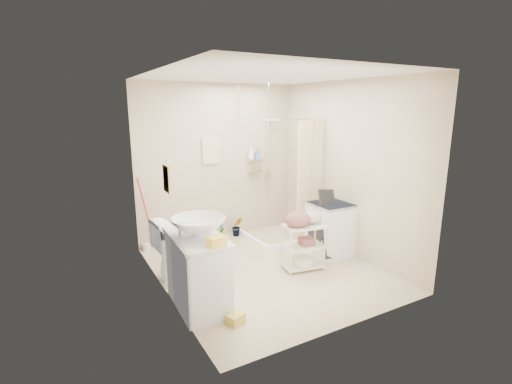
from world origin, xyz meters
TOP-DOWN VIEW (x-y plane):
  - floor at (0.00, 0.00)m, footprint 3.20×3.20m
  - ceiling at (0.00, 0.00)m, footprint 2.80×3.20m
  - wall_back at (0.00, 1.60)m, footprint 2.80×0.04m
  - wall_front at (0.00, -1.60)m, footprint 2.80×0.04m
  - wall_left at (-1.40, 0.00)m, footprint 0.04×3.20m
  - wall_right at (1.40, 0.00)m, footprint 0.04×3.20m
  - vanity at (-1.16, -0.45)m, footprint 0.57×0.97m
  - sink at (-1.13, -0.45)m, footprint 0.67×0.67m
  - counter_basket at (-1.08, -0.83)m, footprint 0.19×0.15m
  - floor_basket at (-0.95, -0.98)m, footprint 0.31×0.27m
  - toilet at (-1.04, 0.38)m, footprint 0.82×0.50m
  - mop at (-1.30, 1.52)m, footprint 0.15×0.15m
  - potted_plant_a at (-0.07, 1.40)m, footprint 0.20×0.17m
  - potted_plant_b at (0.26, 1.44)m, footprint 0.21×0.18m
  - hanging_towel at (-0.15, 1.58)m, footprint 0.28×0.03m
  - towel_ring at (-1.38, -0.20)m, footprint 0.04×0.22m
  - tp_holder at (-1.36, 0.05)m, footprint 0.08×0.12m
  - shower at (0.85, 1.05)m, footprint 1.10×1.10m
  - shampoo_bottle_a at (0.59, 1.53)m, footprint 0.10×0.10m
  - shampoo_bottle_b at (0.74, 1.54)m, footprint 0.10×0.10m
  - washing_machine at (1.14, 0.01)m, footprint 0.56×0.58m
  - laundry_rack at (0.47, -0.22)m, footprint 0.60×0.41m
  - ironing_board at (1.03, -0.09)m, footprint 0.31×0.12m

SIDE VIEW (x-z plane):
  - floor at x=0.00m, z-range 0.00..0.00m
  - floor_basket at x=-0.95m, z-range 0.00..0.14m
  - potted_plant_a at x=-0.07m, z-range 0.00..0.31m
  - potted_plant_b at x=0.26m, z-range 0.00..0.34m
  - laundry_rack at x=0.47m, z-range 0.00..0.76m
  - washing_machine at x=1.14m, z-range 0.00..0.80m
  - toilet at x=-1.04m, z-range 0.00..0.81m
  - vanity at x=-1.16m, z-range 0.00..0.84m
  - ironing_board at x=1.03m, z-range 0.00..1.06m
  - mop at x=-1.30m, z-range 0.00..1.18m
  - tp_holder at x=-1.36m, z-range 0.65..0.79m
  - counter_basket at x=-1.08m, z-range 0.84..0.93m
  - sink at x=-1.13m, z-range 0.84..1.04m
  - shower at x=0.85m, z-range 0.00..2.10m
  - wall_back at x=0.00m, z-range 0.00..2.60m
  - wall_front at x=0.00m, z-range 0.00..2.60m
  - wall_left at x=-1.40m, z-range 0.00..2.60m
  - wall_right at x=1.40m, z-range 0.00..2.60m
  - shampoo_bottle_b at x=0.74m, z-range 1.32..1.49m
  - shampoo_bottle_a at x=0.59m, z-range 1.32..1.57m
  - towel_ring at x=-1.38m, z-range 1.30..1.64m
  - hanging_towel at x=-0.15m, z-range 1.29..1.71m
  - ceiling at x=0.00m, z-range 2.58..2.62m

